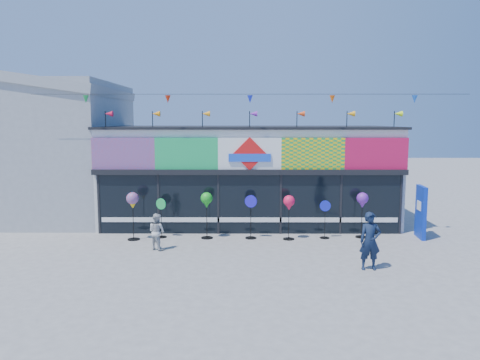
{
  "coord_description": "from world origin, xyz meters",
  "views": [
    {
      "loc": [
        -0.29,
        -14.27,
        4.36
      ],
      "look_at": [
        -0.36,
        2.0,
        2.27
      ],
      "focal_mm": 35.0,
      "sensor_mm": 36.0,
      "label": 1
    }
  ],
  "objects_px": {
    "spinner_2": "(207,202)",
    "adult_man": "(370,241)",
    "spinner_1": "(161,217)",
    "spinner_0": "(133,202)",
    "blue_sign": "(421,212)",
    "spinner_4": "(289,204)",
    "spinner_3": "(251,216)",
    "spinner_6": "(362,202)",
    "spinner_5": "(325,218)",
    "child": "(157,232)"
  },
  "relations": [
    {
      "from": "blue_sign",
      "to": "spinner_2",
      "type": "xyz_separation_m",
      "value": [
        -7.94,
        -0.1,
        0.4
      ]
    },
    {
      "from": "spinner_1",
      "to": "spinner_0",
      "type": "bearing_deg",
      "value": -159.97
    },
    {
      "from": "spinner_4",
      "to": "spinner_6",
      "type": "bearing_deg",
      "value": 6.35
    },
    {
      "from": "spinner_4",
      "to": "spinner_6",
      "type": "distance_m",
      "value": 2.77
    },
    {
      "from": "spinner_0",
      "to": "spinner_4",
      "type": "height_order",
      "value": "spinner_0"
    },
    {
      "from": "blue_sign",
      "to": "spinner_2",
      "type": "distance_m",
      "value": 7.95
    },
    {
      "from": "child",
      "to": "spinner_1",
      "type": "bearing_deg",
      "value": -51.82
    },
    {
      "from": "blue_sign",
      "to": "child",
      "type": "bearing_deg",
      "value": -165.83
    },
    {
      "from": "spinner_0",
      "to": "spinner_2",
      "type": "bearing_deg",
      "value": 4.96
    },
    {
      "from": "spinner_5",
      "to": "child",
      "type": "bearing_deg",
      "value": -165.38
    },
    {
      "from": "blue_sign",
      "to": "spinner_5",
      "type": "relative_size",
      "value": 1.37
    },
    {
      "from": "spinner_1",
      "to": "spinner_3",
      "type": "xyz_separation_m",
      "value": [
        3.34,
        -0.13,
        0.08
      ]
    },
    {
      "from": "spinner_2",
      "to": "child",
      "type": "height_order",
      "value": "spinner_2"
    },
    {
      "from": "spinner_0",
      "to": "spinner_6",
      "type": "height_order",
      "value": "spinner_0"
    },
    {
      "from": "spinner_0",
      "to": "spinner_4",
      "type": "distance_m",
      "value": 5.7
    },
    {
      "from": "spinner_3",
      "to": "spinner_5",
      "type": "relative_size",
      "value": 1.14
    },
    {
      "from": "spinner_2",
      "to": "spinner_4",
      "type": "xyz_separation_m",
      "value": [
        3.02,
        -0.16,
        -0.06
      ]
    },
    {
      "from": "spinner_0",
      "to": "adult_man",
      "type": "xyz_separation_m",
      "value": [
        7.72,
        -3.42,
        -0.56
      ]
    },
    {
      "from": "spinner_1",
      "to": "adult_man",
      "type": "relative_size",
      "value": 0.86
    },
    {
      "from": "blue_sign",
      "to": "spinner_4",
      "type": "distance_m",
      "value": 4.94
    },
    {
      "from": "spinner_1",
      "to": "spinner_6",
      "type": "bearing_deg",
      "value": 0.18
    },
    {
      "from": "blue_sign",
      "to": "spinner_4",
      "type": "relative_size",
      "value": 1.18
    },
    {
      "from": "spinner_5",
      "to": "child",
      "type": "height_order",
      "value": "spinner_5"
    },
    {
      "from": "spinner_5",
      "to": "child",
      "type": "xyz_separation_m",
      "value": [
        -5.96,
        -1.55,
        -0.13
      ]
    },
    {
      "from": "spinner_2",
      "to": "spinner_3",
      "type": "height_order",
      "value": "spinner_2"
    },
    {
      "from": "spinner_1",
      "to": "spinner_3",
      "type": "relative_size",
      "value": 0.91
    },
    {
      "from": "blue_sign",
      "to": "spinner_1",
      "type": "distance_m",
      "value": 9.65
    },
    {
      "from": "blue_sign",
      "to": "spinner_3",
      "type": "xyz_separation_m",
      "value": [
        -6.31,
        -0.11,
        -0.12
      ]
    },
    {
      "from": "spinner_5",
      "to": "spinner_1",
      "type": "bearing_deg",
      "value": 179.04
    },
    {
      "from": "spinner_2",
      "to": "spinner_5",
      "type": "xyz_separation_m",
      "value": [
        4.38,
        0.02,
        -0.63
      ]
    },
    {
      "from": "spinner_0",
      "to": "spinner_1",
      "type": "distance_m",
      "value": 1.21
    },
    {
      "from": "spinner_4",
      "to": "adult_man",
      "type": "xyz_separation_m",
      "value": [
        2.02,
        -3.49,
        -0.46
      ]
    },
    {
      "from": "spinner_1",
      "to": "spinner_5",
      "type": "bearing_deg",
      "value": -0.96
    },
    {
      "from": "spinner_3",
      "to": "child",
      "type": "height_order",
      "value": "spinner_3"
    },
    {
      "from": "spinner_2",
      "to": "spinner_6",
      "type": "bearing_deg",
      "value": 1.43
    },
    {
      "from": "spinner_0",
      "to": "blue_sign",
      "type": "bearing_deg",
      "value": 1.8
    },
    {
      "from": "spinner_2",
      "to": "adult_man",
      "type": "distance_m",
      "value": 6.25
    },
    {
      "from": "spinner_2",
      "to": "child",
      "type": "bearing_deg",
      "value": -135.79
    },
    {
      "from": "spinner_0",
      "to": "spinner_4",
      "type": "relative_size",
      "value": 1.07
    },
    {
      "from": "spinner_0",
      "to": "adult_man",
      "type": "distance_m",
      "value": 8.46
    },
    {
      "from": "spinner_1",
      "to": "spinner_6",
      "type": "relative_size",
      "value": 0.87
    },
    {
      "from": "spinner_2",
      "to": "adult_man",
      "type": "bearing_deg",
      "value": -35.88
    },
    {
      "from": "blue_sign",
      "to": "spinner_4",
      "type": "xyz_separation_m",
      "value": [
        -4.92,
        -0.26,
        0.34
      ]
    },
    {
      "from": "spinner_6",
      "to": "adult_man",
      "type": "height_order",
      "value": "adult_man"
    },
    {
      "from": "spinner_6",
      "to": "child",
      "type": "relative_size",
      "value": 1.37
    },
    {
      "from": "spinner_2",
      "to": "child",
      "type": "xyz_separation_m",
      "value": [
        -1.58,
        -1.53,
        -0.76
      ]
    },
    {
      "from": "spinner_1",
      "to": "adult_man",
      "type": "bearing_deg",
      "value": -29.18
    },
    {
      "from": "spinner_0",
      "to": "adult_man",
      "type": "bearing_deg",
      "value": -23.87
    },
    {
      "from": "spinner_3",
      "to": "spinner_5",
      "type": "bearing_deg",
      "value": 0.62
    },
    {
      "from": "spinner_2",
      "to": "spinner_4",
      "type": "bearing_deg",
      "value": -3.07
    }
  ]
}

